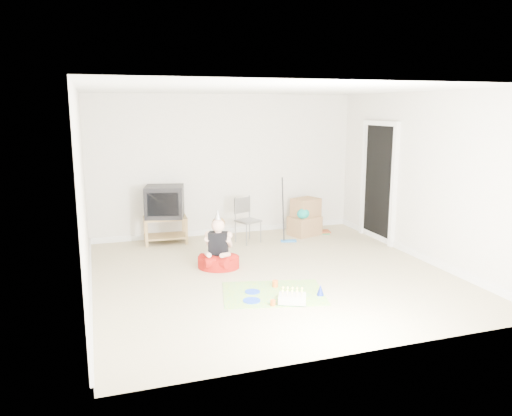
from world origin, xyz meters
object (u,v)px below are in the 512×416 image
object	(u,v)px
crt_tv	(165,202)
birthday_cake	(292,299)
cardboard_boxes	(305,218)
seated_woman	(218,255)
tv_stand	(165,228)
folding_chair	(248,221)

from	to	relation	value
crt_tv	birthday_cake	distance (m)	3.52
cardboard_boxes	seated_woman	distance (m)	2.46
crt_tv	birthday_cake	xyz separation A→B (m)	(1.07, -3.28, -0.70)
tv_stand	birthday_cake	xyz separation A→B (m)	(1.07, -3.28, -0.23)
crt_tv	cardboard_boxes	size ratio (longest dim) A/B	0.94
seated_woman	birthday_cake	xyz separation A→B (m)	(0.52, -1.63, -0.15)
tv_stand	crt_tv	distance (m)	0.47
crt_tv	seated_woman	bearing A→B (deg)	-57.65
crt_tv	seated_woman	world-z (taller)	crt_tv
tv_stand	folding_chair	xyz separation A→B (m)	(1.39, -0.43, 0.12)
tv_stand	cardboard_boxes	xyz separation A→B (m)	(2.57, -0.25, 0.05)
tv_stand	birthday_cake	size ratio (longest dim) A/B	1.86
folding_chair	seated_woman	xyz separation A→B (m)	(-0.85, -1.22, -0.20)
crt_tv	seated_woman	xyz separation A→B (m)	(0.55, -1.65, -0.55)
crt_tv	birthday_cake	world-z (taller)	crt_tv
tv_stand	crt_tv	world-z (taller)	crt_tv
folding_chair	seated_woman	world-z (taller)	seated_woman
cardboard_boxes	tv_stand	bearing A→B (deg)	174.38
tv_stand	birthday_cake	bearing A→B (deg)	-71.88
tv_stand	cardboard_boxes	bearing A→B (deg)	-5.62
seated_woman	crt_tv	bearing A→B (deg)	108.36
seated_woman	birthday_cake	bearing A→B (deg)	-72.13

